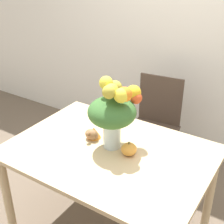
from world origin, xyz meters
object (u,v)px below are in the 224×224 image
Objects in this scene: dining_chair_near_window at (154,126)px; pumpkin at (129,149)px; turkey_figurine at (93,133)px; flower_vase at (114,111)px.

pumpkin is at bearing -82.78° from dining_chair_near_window.
turkey_figurine is (-0.31, 0.03, -0.00)m from pumpkin.
pumpkin reaches higher than turkey_figurine.
dining_chair_near_window is (-0.07, 0.80, -0.52)m from flower_vase.
pumpkin is 0.90m from dining_chair_near_window.
turkey_figurine is 0.85m from dining_chair_near_window.
dining_chair_near_window is at bearing 82.53° from turkey_figurine.
flower_vase is at bearing 166.92° from pumpkin.
turkey_figurine is at bearing 173.63° from pumpkin.
turkey_figurine is at bearing 179.01° from flower_vase.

